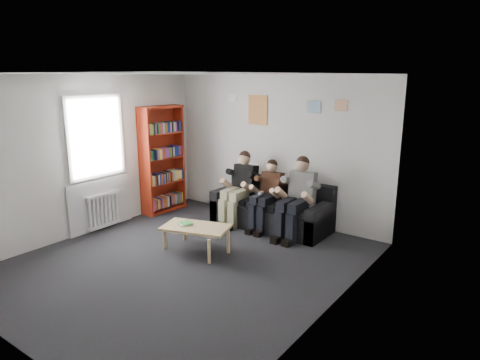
# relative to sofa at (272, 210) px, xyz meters

# --- Properties ---
(room_shell) EXTENTS (5.00, 5.00, 5.00)m
(room_shell) POSITION_rel_sofa_xyz_m (-0.19, -2.09, 1.05)
(room_shell) COLOR black
(room_shell) RESTS_ON ground
(sofa) EXTENTS (2.15, 0.88, 0.83)m
(sofa) POSITION_rel_sofa_xyz_m (0.00, 0.00, 0.00)
(sofa) COLOR black
(sofa) RESTS_ON ground
(bookshelf) EXTENTS (0.32, 0.95, 2.11)m
(bookshelf) POSITION_rel_sofa_xyz_m (-2.26, -0.49, 0.76)
(bookshelf) COLOR #9A2510
(bookshelf) RESTS_ON ground
(coffee_table) EXTENTS (1.02, 0.56, 0.41)m
(coffee_table) POSITION_rel_sofa_xyz_m (-0.35, -1.68, 0.06)
(coffee_table) COLOR tan
(coffee_table) RESTS_ON ground
(game_cases) EXTENTS (0.22, 0.18, 0.03)m
(game_cases) POSITION_rel_sofa_xyz_m (-0.54, -1.71, 0.12)
(game_cases) COLOR silver
(game_cases) RESTS_ON coffee_table
(person_left) EXTENTS (0.41, 0.88, 1.33)m
(person_left) POSITION_rel_sofa_xyz_m (-0.60, -0.20, 0.36)
(person_left) COLOR black
(person_left) RESTS_ON sofa
(person_middle) EXTENTS (0.37, 0.79, 1.24)m
(person_middle) POSITION_rel_sofa_xyz_m (0.00, -0.19, 0.33)
(person_middle) COLOR #462717
(person_middle) RESTS_ON sofa
(person_right) EXTENTS (0.43, 0.92, 1.37)m
(person_right) POSITION_rel_sofa_xyz_m (0.60, -0.20, 0.37)
(person_right) COLOR silver
(person_right) RESTS_ON sofa
(radiator) EXTENTS (0.10, 0.64, 0.60)m
(radiator) POSITION_rel_sofa_xyz_m (-2.34, -1.89, 0.05)
(radiator) COLOR white
(radiator) RESTS_ON ground
(window) EXTENTS (0.05, 1.30, 2.36)m
(window) POSITION_rel_sofa_xyz_m (-2.42, -1.89, 0.73)
(window) COLOR white
(window) RESTS_ON room_shell
(poster_large) EXTENTS (0.42, 0.01, 0.55)m
(poster_large) POSITION_rel_sofa_xyz_m (-0.59, 0.40, 1.75)
(poster_large) COLOR gold
(poster_large) RESTS_ON room_shell
(poster_blue) EXTENTS (0.25, 0.01, 0.20)m
(poster_blue) POSITION_rel_sofa_xyz_m (0.56, 0.40, 1.85)
(poster_blue) COLOR #3C89CE
(poster_blue) RESTS_ON room_shell
(poster_pink) EXTENTS (0.22, 0.01, 0.18)m
(poster_pink) POSITION_rel_sofa_xyz_m (1.06, 0.40, 1.90)
(poster_pink) COLOR #E046A3
(poster_pink) RESTS_ON room_shell
(poster_sign) EXTENTS (0.20, 0.01, 0.14)m
(poster_sign) POSITION_rel_sofa_xyz_m (-1.19, 0.40, 1.95)
(poster_sign) COLOR white
(poster_sign) RESTS_ON room_shell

